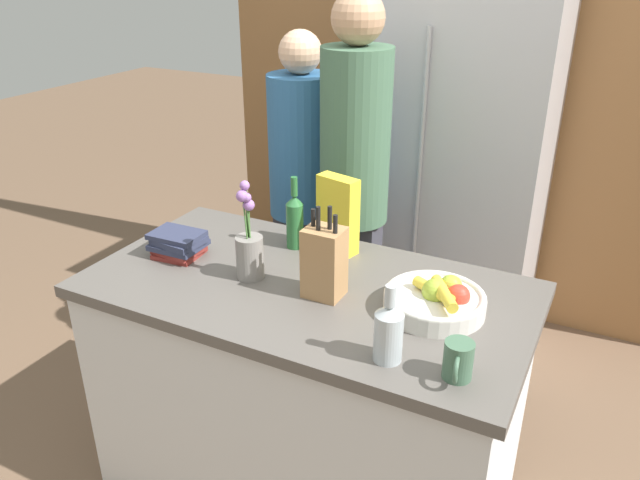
{
  "coord_description": "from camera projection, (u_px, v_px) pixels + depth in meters",
  "views": [
    {
      "loc": [
        0.85,
        -1.57,
        1.89
      ],
      "look_at": [
        0.0,
        0.1,
        1.02
      ],
      "focal_mm": 35.0,
      "sensor_mm": 36.0,
      "label": 1
    }
  ],
  "objects": [
    {
      "name": "refrigerator",
      "position": [
        453.0,
        156.0,
        3.05
      ],
      "size": [
        0.88,
        0.62,
        1.95
      ],
      "color": "#B7B7BC",
      "rests_on": "ground_plane"
    },
    {
      "name": "bottle_oil",
      "position": [
        295.0,
        220.0,
        2.25
      ],
      "size": [
        0.06,
        0.06,
        0.27
      ],
      "color": "#286633",
      "rests_on": "kitchen_island"
    },
    {
      "name": "person_in_blue",
      "position": [
        354.0,
        182.0,
        2.58
      ],
      "size": [
        0.29,
        0.29,
        1.76
      ],
      "rotation": [
        0.0,
        0.0,
        0.06
      ],
      "color": "#383842",
      "rests_on": "ground_plane"
    },
    {
      "name": "kitchen_island",
      "position": [
        308.0,
        394.0,
        2.23
      ],
      "size": [
        1.46,
        0.77,
        0.9
      ],
      "color": "silver",
      "rests_on": "ground_plane"
    },
    {
      "name": "cereal_box",
      "position": [
        338.0,
        215.0,
        2.21
      ],
      "size": [
        0.16,
        0.1,
        0.28
      ],
      "color": "yellow",
      "rests_on": "kitchen_island"
    },
    {
      "name": "book_stack",
      "position": [
        179.0,
        244.0,
        2.21
      ],
      "size": [
        0.18,
        0.15,
        0.09
      ],
      "color": "maroon",
      "rests_on": "kitchen_island"
    },
    {
      "name": "coffee_mug",
      "position": [
        458.0,
        361.0,
        1.57
      ],
      "size": [
        0.08,
        0.12,
        0.1
      ],
      "color": "#42664C",
      "rests_on": "kitchen_island"
    },
    {
      "name": "bottle_vinegar",
      "position": [
        389.0,
        331.0,
        1.63
      ],
      "size": [
        0.08,
        0.08,
        0.22
      ],
      "color": "#B2BCC1",
      "rests_on": "kitchen_island"
    },
    {
      "name": "person_at_sink",
      "position": [
        302.0,
        185.0,
        2.87
      ],
      "size": [
        0.3,
        0.3,
        1.59
      ],
      "rotation": [
        0.0,
        0.0,
        0.05
      ],
      "color": "#383842",
      "rests_on": "ground_plane"
    },
    {
      "name": "back_wall_wood",
      "position": [
        461.0,
        74.0,
        3.24
      ],
      "size": [
        2.66,
        0.12,
        2.6
      ],
      "color": "olive",
      "rests_on": "ground_plane"
    },
    {
      "name": "knife_block",
      "position": [
        324.0,
        262.0,
        1.93
      ],
      "size": [
        0.12,
        0.1,
        0.3
      ],
      "color": "#A87A4C",
      "rests_on": "kitchen_island"
    },
    {
      "name": "fruit_bowl",
      "position": [
        436.0,
        299.0,
        1.87
      ],
      "size": [
        0.31,
        0.31,
        0.11
      ],
      "color": "silver",
      "rests_on": "kitchen_island"
    },
    {
      "name": "flower_vase",
      "position": [
        249.0,
        247.0,
        2.04
      ],
      "size": [
        0.09,
        0.09,
        0.34
      ],
      "color": "gray",
      "rests_on": "kitchen_island"
    }
  ]
}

